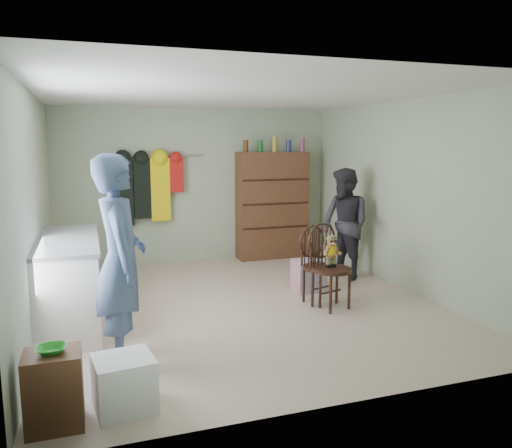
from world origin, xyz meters
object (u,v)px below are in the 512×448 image
object	(u,v)px
counter	(69,281)
chair_front	(329,260)
chair_far	(318,262)
dresser	(272,205)

from	to	relation	value
counter	chair_front	distance (m)	2.93
chair_front	chair_far	distance (m)	0.24
counter	chair_front	world-z (taller)	chair_front
chair_far	counter	bearing A→B (deg)	158.23
chair_far	dresser	bearing A→B (deg)	64.39
chair_far	chair_front	bearing A→B (deg)	-99.54
counter	dresser	size ratio (longest dim) A/B	0.90
counter	dresser	distance (m)	3.96
counter	chair_front	bearing A→B (deg)	-8.17
chair_front	counter	bearing A→B (deg)	155.24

